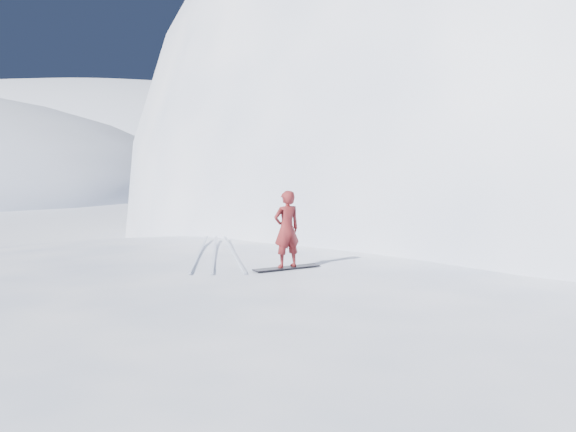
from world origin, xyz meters
The scene contains 8 objects.
ground centered at (0.00, 0.00, 0.00)m, with size 400.00×400.00×0.00m, color white.
near_ridge centered at (1.00, 3.00, 0.00)m, with size 36.00×28.00×4.80m, color white.
peak_shoulder centered at (10.00, 20.00, 0.00)m, with size 28.00×24.00×18.00m, color white.
far_ridge_c centered at (-40.00, 110.00, 0.00)m, with size 140.00×90.00×36.00m, color white.
wind_bumps centered at (-0.56, 2.12, 0.00)m, with size 16.00×14.40×1.00m.
snowboard centered at (1.68, 1.90, 2.41)m, with size 1.62×0.30×0.03m, color black.
snowboarder centered at (1.68, 1.90, 3.31)m, with size 0.64×0.42×1.76m, color maroon.
board_tracks centered at (-0.28, 4.17, 2.42)m, with size 1.82×5.98×0.04m.
Camera 1 is at (2.14, -12.57, 5.12)m, focal length 40.00 mm.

